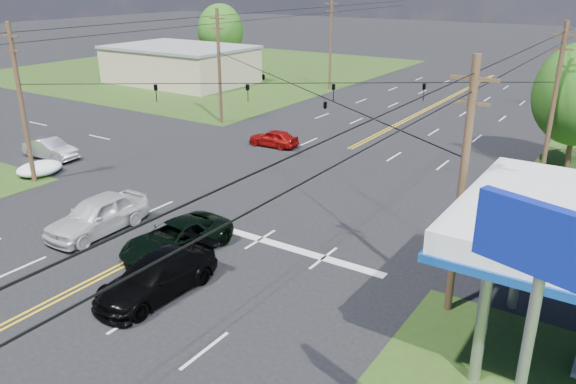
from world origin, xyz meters
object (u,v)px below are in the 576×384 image
Objects in this scene: retail_nw at (181,66)px; pole_nw at (219,65)px; polesign_se at (536,301)px; pole_sw at (21,103)px; pole_ne at (554,100)px; pole_left_far at (331,42)px; pickup_dkgreen at (177,238)px; sedan_silver at (50,149)px; pickup_white at (98,215)px; suv_black at (157,276)px; pole_se at (462,188)px; tree_far_l at (220,31)px.

pole_nw is (17.00, -13.00, 2.92)m from retail_nw.
retail_nw is at bearing 139.25° from polesign_se.
pole_sw is 31.62m from pole_ne.
pickup_dkgreen is (14.15, -39.20, -4.42)m from pole_left_far.
pole_ne reaches higher than pickup_dkgreen.
sedan_silver is at bearing -63.48° from retail_nw.
sedan_silver is at bearing -95.59° from pole_left_far.
retail_nw is at bearing 163.18° from pole_ne.
pickup_white is at bearing -51.96° from retail_nw.
pole_sw reaches higher than pickup_white.
pickup_dkgreen is at bearing -8.84° from pole_sw.
pole_nw is 25.01m from pickup_dkgreen.
polesign_se reaches higher than retail_nw.
sedan_silver is at bearing 167.48° from pickup_dkgreen.
suv_black is 1.27× the size of sedan_silver.
sedan_silver is at bearing -102.73° from pole_nw.
pole_nw is 1.76× the size of pickup_white.
pole_ne is at bearing 69.33° from suv_black.
pole_se is 12.01m from suv_black.
pole_sw is at bearing -145.30° from pole_ne.
pole_ne is at bearing -67.14° from sedan_silver.
pole_se reaches higher than suv_black.
pole_left_far is at bearing 19.44° from retail_nw.
pole_sw is 45.19m from tree_far_l.
retail_nw reaches higher than sedan_silver.
pole_nw is at bearing 137.49° from polesign_se.
pole_sw is 14.92m from pickup_dkgreen.
pole_se is at bearing 7.74° from pickup_white.
pole_nw is 26.00m from pole_ne.
pickup_dkgreen reaches higher than sedan_silver.
tree_far_l is 58.16m from suv_black.
retail_nw is at bearing 142.59° from pole_nw.
retail_nw is 1.83× the size of tree_far_l.
pole_sw is at bearing -90.00° from pole_nw.
pole_se is at bearing 16.11° from pickup_dkgreen.
pole_ne is 1.75× the size of suv_black.
suv_black is 0.65× the size of polesign_se.
pole_ne is at bearing 0.00° from pole_nw.
retail_nw is 45.02m from pole_ne.
pickup_white is at bearing 161.69° from polesign_se.
pole_sw is 1.77× the size of pickup_dkgreen.
pole_nw is 1.75× the size of suv_black.
sedan_silver is (-3.28, -33.50, -4.46)m from pole_left_far.
suv_black is (16.01, -5.23, -4.13)m from pole_sw.
retail_nw is 42.76m from pickup_white.
pickup_white is 1.26× the size of sedan_silver.
pole_left_far is at bearing 143.84° from pole_ne.
suv_black is at bearing -52.86° from pickup_dkgreen.
sedan_silver is at bearing 158.65° from polesign_se.
retail_nw is 30.76m from sedan_silver.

